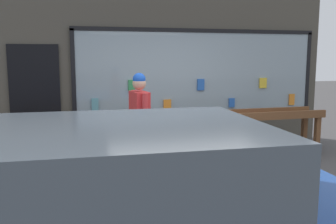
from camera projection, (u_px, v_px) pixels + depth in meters
name	position (u px, v px, depth m)	size (l,w,h in m)	color
ground_plane	(199.00, 184.00, 5.54)	(40.00, 40.00, 0.00)	#474444
shopfront_facade	(162.00, 68.00, 7.59)	(7.14, 0.29, 3.32)	#4C473D
display_table_left	(90.00, 128.00, 6.17)	(2.57, 0.59, 0.89)	brown
display_table_right	(256.00, 120.00, 6.93)	(2.57, 0.57, 0.89)	brown
person_browsing	(140.00, 116.00, 5.87)	(0.27, 0.65, 1.63)	#2D334C
small_dog	(121.00, 161.00, 5.77)	(0.34, 0.54, 0.41)	white
parked_car	(108.00, 220.00, 2.61)	(3.98, 2.06, 1.41)	navy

